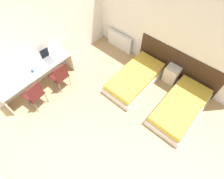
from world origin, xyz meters
name	(u,v)px	position (x,y,z in m)	size (l,w,h in m)	color
ground_plane	(43,168)	(0.00, 0.00, 0.00)	(20.00, 20.00, 0.00)	tan
wall_back	(160,28)	(0.00, 4.36, 1.35)	(5.29, 0.05, 2.70)	white
wall_left	(45,33)	(-2.17, 2.17, 1.35)	(0.05, 5.33, 2.70)	white
headboard_panel	(177,65)	(0.83, 4.32, 0.49)	(2.56, 0.03, 0.98)	#382316
bed_near_window	(135,78)	(0.08, 3.34, 0.19)	(0.97, 1.90, 0.38)	silver
bed_near_door	(180,107)	(1.58, 3.34, 0.19)	(0.97, 1.90, 0.38)	silver
nightstand	(171,74)	(0.83, 4.11, 0.27)	(0.39, 0.34, 0.54)	beige
radiator	(120,41)	(-1.27, 4.24, 0.29)	(0.98, 0.12, 0.58)	silver
desk	(37,74)	(-1.88, 1.39, 0.57)	(0.53, 2.16, 0.72)	beige
chair_near_laptop	(60,75)	(-1.42, 1.81, 0.53)	(0.42, 0.42, 0.94)	#511919
chair_near_notebook	(34,94)	(-1.42, 0.98, 0.53)	(0.48, 0.48, 0.94)	#511919
laptop	(48,58)	(-1.95, 1.89, 0.79)	(0.34, 0.26, 0.34)	slate
open_notebook	(23,77)	(-1.91, 1.05, 0.73)	(0.32, 0.29, 0.02)	black
mug	(32,71)	(-1.88, 1.33, 0.77)	(0.08, 0.08, 0.09)	#2D5184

